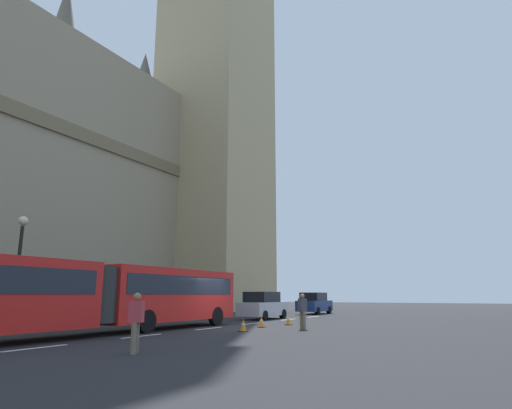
{
  "coord_description": "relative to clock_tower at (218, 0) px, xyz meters",
  "views": [
    {
      "loc": [
        -19.22,
        -12.88,
        1.62
      ],
      "look_at": [
        9.65,
        3.43,
        8.64
      ],
      "focal_mm": 30.14,
      "sensor_mm": 36.0,
      "label": 1
    }
  ],
  "objects": [
    {
      "name": "street_lamp",
      "position": [
        -28.97,
        -9.48,
        -36.67
      ],
      "size": [
        0.44,
        0.44,
        5.27
      ],
      "color": "black",
      "rests_on": "ground_plane"
    },
    {
      "name": "pedestrian_by_kerb",
      "position": [
        -21.06,
        -20.24,
        -38.81
      ],
      "size": [
        0.46,
        0.37,
        1.69
      ],
      "color": "#726651",
      "rests_on": "ground_plane"
    },
    {
      "name": "ground_plane",
      "position": [
        -21.71,
        -15.98,
        -39.73
      ],
      "size": [
        160.0,
        160.0,
        0.0
      ],
      "primitive_type": "plane",
      "color": "#262628"
    },
    {
      "name": "articulated_bus",
      "position": [
        -28.56,
        -13.99,
        -37.98
      ],
      "size": [
        18.16,
        2.54,
        2.9
      ],
      "color": "red",
      "rests_on": "ground_plane"
    },
    {
      "name": "lane_centre_marking",
      "position": [
        -22.91,
        -15.98,
        -39.72
      ],
      "size": [
        29.8,
        0.16,
        0.01
      ],
      "color": "silver",
      "rests_on": "ground_plane"
    },
    {
      "name": "pedestrian_near_cones",
      "position": [
        -31.59,
        -19.65,
        -38.81
      ],
      "size": [
        0.38,
        0.46,
        1.69
      ],
      "color": "#726651",
      "rests_on": "ground_plane"
    },
    {
      "name": "traffic_cone_middle",
      "position": [
        -20.84,
        -17.83,
        -39.44
      ],
      "size": [
        0.36,
        0.36,
        0.58
      ],
      "color": "black",
      "rests_on": "ground_plane"
    },
    {
      "name": "traffic_cone_east",
      "position": [
        -18.6,
        -18.31,
        -39.44
      ],
      "size": [
        0.36,
        0.36,
        0.58
      ],
      "color": "black",
      "rests_on": "ground_plane"
    },
    {
      "name": "sedan_lead",
      "position": [
        -14.05,
        -14.25,
        -38.81
      ],
      "size": [
        4.4,
        1.86,
        1.85
      ],
      "color": "#B7B7BC",
      "rests_on": "ground_plane"
    },
    {
      "name": "clock_tower",
      "position": [
        0.0,
        0.0,
        0.0
      ],
      "size": [
        12.64,
        12.64,
        75.8
      ],
      "color": "tan",
      "rests_on": "ground_plane"
    },
    {
      "name": "traffic_cone_west",
      "position": [
        -23.63,
        -18.42,
        -39.44
      ],
      "size": [
        0.36,
        0.36,
        0.58
      ],
      "color": "black",
      "rests_on": "ground_plane"
    },
    {
      "name": "sedan_trailing",
      "position": [
        -4.47,
        -14.2,
        -38.81
      ],
      "size": [
        4.4,
        1.86,
        1.85
      ],
      "color": "navy",
      "rests_on": "ground_plane"
    }
  ]
}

